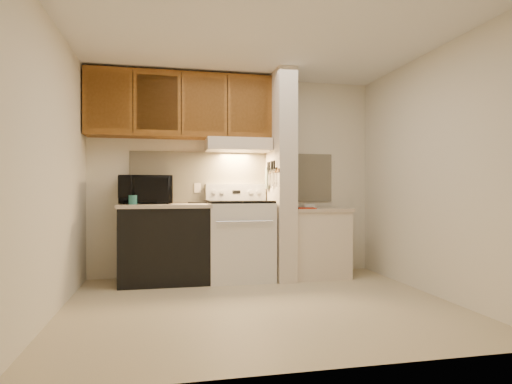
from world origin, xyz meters
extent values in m
plane|color=beige|center=(0.00, 0.00, 0.00)|extent=(3.60, 3.60, 0.00)
plane|color=white|center=(0.00, 0.00, 2.50)|extent=(3.60, 3.60, 0.00)
cube|color=silver|center=(0.00, 1.50, 1.25)|extent=(3.60, 2.50, 0.02)
cube|color=silver|center=(-1.80, 0.00, 1.25)|extent=(0.02, 3.00, 2.50)
cube|color=silver|center=(1.80, 0.00, 1.25)|extent=(0.02, 3.00, 2.50)
cube|color=beige|center=(0.00, 1.49, 1.24)|extent=(2.60, 0.02, 0.63)
cube|color=silver|center=(0.00, 1.16, 0.46)|extent=(0.76, 0.65, 0.92)
cube|color=black|center=(0.00, 0.84, 0.50)|extent=(0.50, 0.01, 0.30)
cylinder|color=silver|center=(0.00, 0.80, 0.72)|extent=(0.65, 0.02, 0.02)
cube|color=black|center=(0.00, 1.16, 0.94)|extent=(0.74, 0.64, 0.03)
cube|color=silver|center=(0.00, 1.44, 1.05)|extent=(0.76, 0.08, 0.20)
cube|color=black|center=(0.00, 1.40, 1.05)|extent=(0.10, 0.01, 0.04)
cylinder|color=silver|center=(-0.28, 1.40, 1.05)|extent=(0.05, 0.02, 0.05)
cylinder|color=silver|center=(-0.18, 1.40, 1.05)|extent=(0.05, 0.02, 0.05)
cylinder|color=silver|center=(0.18, 1.40, 1.05)|extent=(0.05, 0.02, 0.05)
cylinder|color=silver|center=(0.28, 1.40, 1.05)|extent=(0.05, 0.02, 0.05)
cube|color=black|center=(-0.88, 1.17, 0.43)|extent=(1.00, 0.63, 0.87)
cube|color=#C5B199|center=(-0.88, 1.17, 0.89)|extent=(1.04, 0.67, 0.04)
cube|color=black|center=(-0.48, 1.36, 0.92)|extent=(0.25, 0.15, 0.02)
cylinder|color=#236460|center=(-1.23, 1.06, 0.96)|extent=(0.11, 0.11, 0.11)
cube|color=beige|center=(-0.48, 1.48, 1.10)|extent=(0.08, 0.01, 0.12)
imported|color=black|center=(-1.10, 1.31, 1.08)|extent=(0.62, 0.43, 0.34)
cube|color=beige|center=(0.51, 1.15, 1.25)|extent=(0.22, 0.70, 2.50)
cube|color=brown|center=(0.39, 1.15, 1.30)|extent=(0.01, 0.70, 0.04)
cube|color=black|center=(0.39, 1.10, 1.32)|extent=(0.02, 0.42, 0.04)
cube|color=silver|center=(0.38, 0.95, 1.22)|extent=(0.01, 0.03, 0.16)
cylinder|color=black|center=(0.38, 0.94, 1.37)|extent=(0.02, 0.02, 0.10)
cube|color=silver|center=(0.38, 1.03, 1.21)|extent=(0.01, 0.04, 0.18)
cylinder|color=black|center=(0.38, 1.03, 1.37)|extent=(0.02, 0.02, 0.10)
cube|color=silver|center=(0.38, 1.09, 1.20)|extent=(0.01, 0.04, 0.20)
cylinder|color=black|center=(0.38, 1.09, 1.37)|extent=(0.02, 0.02, 0.10)
cube|color=silver|center=(0.38, 1.18, 1.22)|extent=(0.01, 0.04, 0.16)
cylinder|color=black|center=(0.38, 1.19, 1.37)|extent=(0.02, 0.02, 0.10)
cube|color=silver|center=(0.38, 1.25, 1.21)|extent=(0.01, 0.04, 0.18)
cylinder|color=black|center=(0.38, 1.27, 1.37)|extent=(0.02, 0.02, 0.10)
cube|color=slate|center=(0.38, 1.32, 1.22)|extent=(0.03, 0.11, 0.26)
cube|color=beige|center=(0.97, 1.15, 0.40)|extent=(0.70, 0.60, 0.81)
cube|color=#C5B199|center=(0.97, 1.15, 0.83)|extent=(0.74, 0.64, 0.04)
cube|color=#AB240B|center=(0.79, 1.00, 0.85)|extent=(0.26, 0.32, 0.01)
cube|color=white|center=(0.92, 1.33, 0.87)|extent=(0.17, 0.13, 0.04)
cube|color=beige|center=(0.00, 1.28, 1.62)|extent=(0.78, 0.44, 0.15)
cube|color=beige|center=(0.00, 1.07, 1.58)|extent=(0.78, 0.04, 0.06)
cube|color=brown|center=(-0.69, 1.32, 2.08)|extent=(2.18, 0.33, 0.77)
cube|color=brown|center=(-1.51, 1.17, 2.08)|extent=(0.46, 0.01, 0.63)
cube|color=black|center=(-1.23, 1.16, 2.08)|extent=(0.01, 0.01, 0.73)
cube|color=brown|center=(-0.96, 1.17, 2.08)|extent=(0.46, 0.01, 0.63)
cube|color=black|center=(-0.69, 1.16, 2.08)|extent=(0.01, 0.01, 0.73)
cube|color=brown|center=(-0.42, 1.17, 2.08)|extent=(0.46, 0.01, 0.63)
cube|color=black|center=(-0.14, 1.16, 2.08)|extent=(0.01, 0.01, 0.73)
cube|color=brown|center=(0.13, 1.17, 2.08)|extent=(0.46, 0.01, 0.63)
camera|label=1|loc=(-0.86, -3.90, 1.07)|focal=30.00mm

